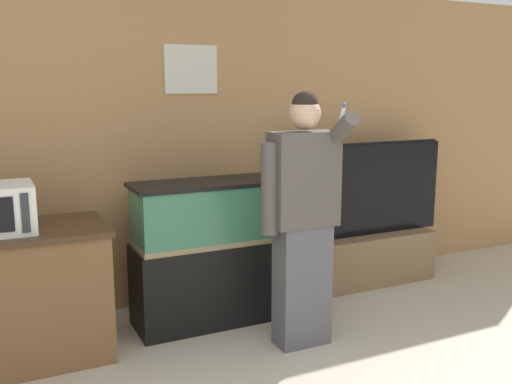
{
  "coord_description": "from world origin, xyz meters",
  "views": [
    {
      "loc": [
        -1.29,
        -1.42,
        1.79
      ],
      "look_at": [
        0.41,
        2.11,
        1.05
      ],
      "focal_mm": 40.0,
      "sensor_mm": 36.0,
      "label": 1
    }
  ],
  "objects": [
    {
      "name": "person_standing",
      "position": [
        0.62,
        1.82,
        0.91
      ],
      "size": [
        0.55,
        0.42,
        1.75
      ],
      "color": "#515156",
      "rests_on": "ground_plane"
    },
    {
      "name": "wall_back_paneled",
      "position": [
        -0.0,
        3.02,
        1.3
      ],
      "size": [
        10.0,
        0.08,
        2.6
      ],
      "color": "#A87A4C",
      "rests_on": "ground_plane"
    },
    {
      "name": "tv_on_stand",
      "position": [
        1.76,
        2.65,
        0.38
      ],
      "size": [
        1.6,
        0.4,
        1.29
      ],
      "color": "brown",
      "rests_on": "ground_plane"
    },
    {
      "name": "aquarium_on_stand",
      "position": [
        0.2,
        2.46,
        0.55
      ],
      "size": [
        1.16,
        0.47,
        1.09
      ],
      "color": "black",
      "rests_on": "ground_plane"
    }
  ]
}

